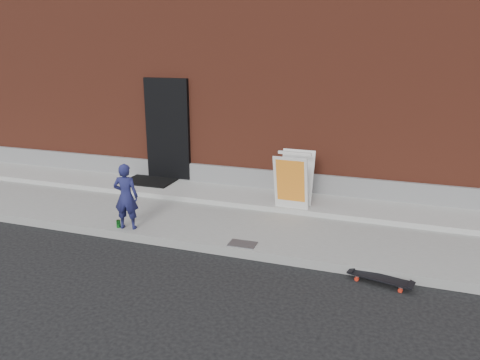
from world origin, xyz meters
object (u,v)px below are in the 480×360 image
at_px(pizza_sign, 294,180).
at_px(soda_can, 118,224).
at_px(child, 126,196).
at_px(skateboard, 380,278).

distance_m(pizza_sign, soda_can, 3.28).
distance_m(child, skateboard, 4.31).
relative_size(child, skateboard, 1.28).
xyz_separation_m(child, skateboard, (4.25, -0.32, -0.65)).
bearing_deg(pizza_sign, soda_can, -146.09).
xyz_separation_m(child, pizza_sign, (2.51, 1.78, 0.05)).
bearing_deg(pizza_sign, skateboard, -50.34).
bearing_deg(child, skateboard, 163.17).
height_order(skateboard, soda_can, soda_can).
relative_size(skateboard, pizza_sign, 0.85).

